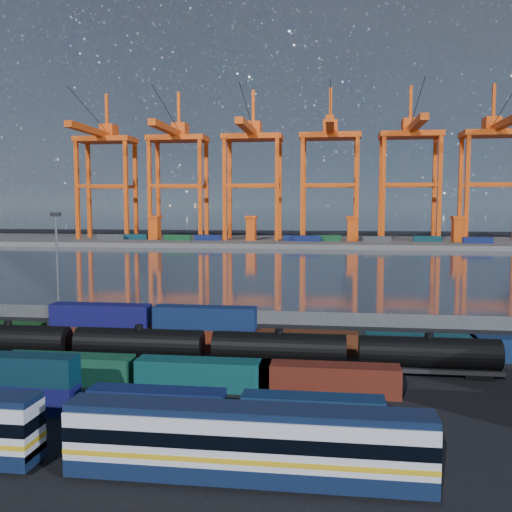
# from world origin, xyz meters

# --- Properties ---
(ground) EXTENTS (700.00, 700.00, 0.00)m
(ground) POSITION_xyz_m (0.00, 0.00, 0.00)
(ground) COLOR black
(ground) RESTS_ON ground
(harbor_water) EXTENTS (700.00, 700.00, 0.00)m
(harbor_water) POSITION_xyz_m (0.00, 105.00, 0.01)
(harbor_water) COLOR #313947
(harbor_water) RESTS_ON ground
(far_quay) EXTENTS (700.00, 70.00, 2.00)m
(far_quay) POSITION_xyz_m (0.00, 210.00, 1.00)
(far_quay) COLOR #514F4C
(far_quay) RESTS_ON ground
(distant_mountains) EXTENTS (2470.00, 1100.00, 520.00)m
(distant_mountains) POSITION_xyz_m (63.02, 1600.00, 220.29)
(distant_mountains) COLOR #1E2630
(distant_mountains) RESTS_ON ground
(container_row_south) EXTENTS (138.80, 2.32, 4.93)m
(container_row_south) POSITION_xyz_m (1.07, -10.81, 1.94)
(container_row_south) COLOR #45474B
(container_row_south) RESTS_ON ground
(container_row_mid) EXTENTS (142.99, 2.65, 5.65)m
(container_row_mid) POSITION_xyz_m (2.51, -2.81, 1.70)
(container_row_mid) COLOR #3A3D3F
(container_row_mid) RESTS_ON ground
(container_row_north) EXTENTS (141.51, 2.54, 5.41)m
(container_row_north) POSITION_xyz_m (-12.48, 11.48, 2.07)
(container_row_north) COLOR #101154
(container_row_north) RESTS_ON ground
(tanker_string) EXTENTS (92.25, 3.17, 4.53)m
(tanker_string) POSITION_xyz_m (-17.30, 4.19, 2.27)
(tanker_string) COLOR black
(tanker_string) RESTS_ON ground
(waterfront_fence) EXTENTS (160.12, 0.12, 2.20)m
(waterfront_fence) POSITION_xyz_m (-0.00, 28.00, 1.00)
(waterfront_fence) COLOR #595B5E
(waterfront_fence) RESTS_ON ground
(yard_light_mast) EXTENTS (1.60, 0.40, 16.60)m
(yard_light_mast) POSITION_xyz_m (-30.00, 26.00, 9.30)
(yard_light_mast) COLOR slate
(yard_light_mast) RESTS_ON ground
(gantry_cranes) EXTENTS (201.97, 51.78, 70.12)m
(gantry_cranes) POSITION_xyz_m (-7.50, 203.14, 42.98)
(gantry_cranes) COLOR #EB4E10
(gantry_cranes) RESTS_ON ground
(quay_containers) EXTENTS (172.58, 10.99, 2.60)m
(quay_containers) POSITION_xyz_m (-11.00, 195.46, 3.30)
(quay_containers) COLOR navy
(quay_containers) RESTS_ON far_quay
(straddle_carriers) EXTENTS (140.00, 7.00, 11.10)m
(straddle_carriers) POSITION_xyz_m (-2.50, 200.00, 7.82)
(straddle_carriers) COLOR #EB4E10
(straddle_carriers) RESTS_ON far_quay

